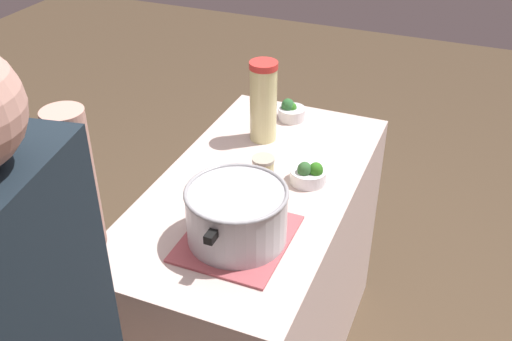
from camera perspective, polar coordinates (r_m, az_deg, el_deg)
name	(u,v)px	position (r m, az deg, el deg)	size (l,w,h in m)	color
counter_slab	(256,282)	(2.18, 0.00, -10.72)	(1.18, 0.61, 0.87)	beige
dish_cloth	(237,238)	(1.68, -1.81, -6.53)	(0.33, 0.29, 0.01)	#B05158
cooking_pot	(237,214)	(1.63, -1.86, -4.17)	(0.36, 0.29, 0.16)	#B7B7BC
lemonade_pitcher	(263,101)	(2.09, 0.71, 6.68)	(0.10, 0.10, 0.30)	beige
mason_jar	(263,175)	(1.84, 0.69, -0.44)	(0.07, 0.07, 0.12)	beige
broccoli_bowl_front	(309,174)	(1.91, 5.09, -0.34)	(0.12, 0.12, 0.08)	silver
broccoli_bowl_center	(291,111)	(2.29, 3.39, 5.70)	(0.11, 0.11, 0.08)	silver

